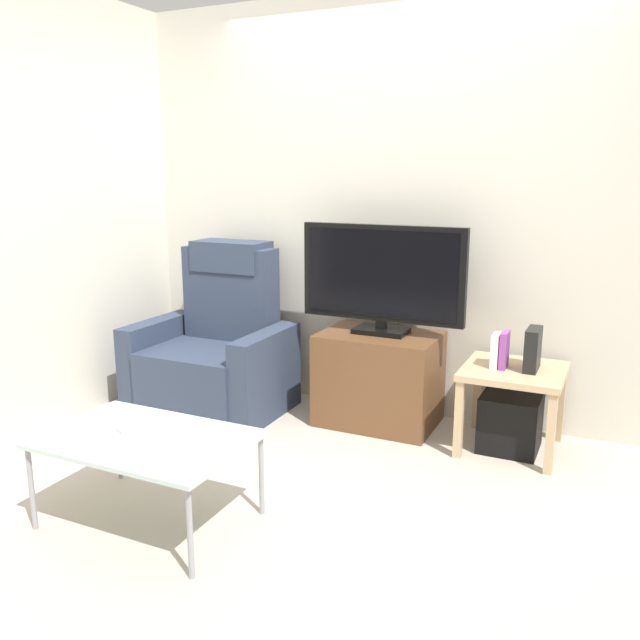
{
  "coord_description": "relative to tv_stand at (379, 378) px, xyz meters",
  "views": [
    {
      "loc": [
        1.26,
        -2.83,
        1.55
      ],
      "look_at": [
        -0.31,
        0.5,
        0.7
      ],
      "focal_mm": 36.83,
      "sensor_mm": 36.0,
      "label": 1
    }
  ],
  "objects": [
    {
      "name": "cell_phone",
      "position": [
        -0.62,
        -1.5,
        0.12
      ],
      "size": [
        0.13,
        0.17,
        0.01
      ],
      "primitive_type": "cube",
      "rotation": [
        0.0,
        0.0,
        -0.44
      ],
      "color": "#B7B7BC",
      "rests_on": "coffee_table"
    },
    {
      "name": "coffee_table",
      "position": [
        -0.51,
        -1.55,
        0.09
      ],
      "size": [
        0.9,
        0.6,
        0.41
      ],
      "color": "#B2C6C1",
      "rests_on": "ground"
    },
    {
      "name": "recliner_armchair",
      "position": [
        -1.09,
        -0.17,
        0.09
      ],
      "size": [
        0.98,
        0.78,
        1.08
      ],
      "rotation": [
        0.0,
        0.0,
        -0.14
      ],
      "color": "#2D384C",
      "rests_on": "ground"
    },
    {
      "name": "subwoofer_box",
      "position": [
        0.81,
        -0.06,
        -0.13
      ],
      "size": [
        0.32,
        0.32,
        0.32
      ],
      "primitive_type": "cube",
      "color": "black",
      "rests_on": "ground"
    },
    {
      "name": "side_table",
      "position": [
        0.81,
        -0.06,
        0.11
      ],
      "size": [
        0.54,
        0.54,
        0.48
      ],
      "color": "tan",
      "rests_on": "ground"
    },
    {
      "name": "ground_plane",
      "position": [
        0.06,
        -0.82,
        -0.29
      ],
      "size": [
        6.4,
        6.4,
        0.0
      ],
      "primitive_type": "plane",
      "color": "#B2A899"
    },
    {
      "name": "wall_side",
      "position": [
        -1.82,
        -0.82,
        1.01
      ],
      "size": [
        0.06,
        4.48,
        2.6
      ],
      "primitive_type": "cube",
      "color": "beige",
      "rests_on": "ground"
    },
    {
      "name": "book_leftmost",
      "position": [
        0.71,
        -0.08,
        0.28
      ],
      "size": [
        0.04,
        0.12,
        0.19
      ],
      "primitive_type": "cube",
      "color": "white",
      "rests_on": "side_table"
    },
    {
      "name": "game_console",
      "position": [
        0.9,
        -0.05,
        0.31
      ],
      "size": [
        0.07,
        0.2,
        0.23
      ],
      "primitive_type": "cube",
      "color": "black",
      "rests_on": "side_table"
    },
    {
      "name": "television",
      "position": [
        -0.0,
        0.02,
        0.63
      ],
      "size": [
        1.02,
        0.2,
        0.66
      ],
      "color": "black",
      "rests_on": "tv_stand"
    },
    {
      "name": "wall_back",
      "position": [
        0.06,
        0.31,
        1.01
      ],
      "size": [
        6.4,
        0.06,
        2.6
      ],
      "primitive_type": "cube",
      "color": "beige",
      "rests_on": "ground"
    },
    {
      "name": "tv_stand",
      "position": [
        0.0,
        0.0,
        0.0
      ],
      "size": [
        0.71,
        0.49,
        0.57
      ],
      "color": "brown",
      "rests_on": "ground"
    },
    {
      "name": "book_middle",
      "position": [
        0.76,
        -0.08,
        0.29
      ],
      "size": [
        0.04,
        0.13,
        0.21
      ],
      "primitive_type": "cube",
      "color": "purple",
      "rests_on": "side_table"
    }
  ]
}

